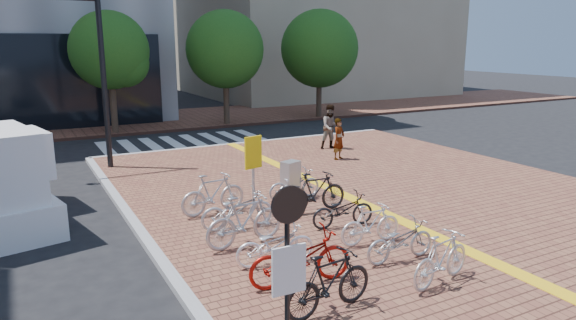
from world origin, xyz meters
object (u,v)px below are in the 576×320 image
bike_4 (237,209)px  yellow_sign (254,159)px  bike_10 (315,192)px  bike_5 (213,194)px  bike_0 (329,282)px  pedestrian_a (339,139)px  pedestrian_b (331,127)px  bike_6 (441,259)px  bike_11 (294,184)px  bike_9 (343,210)px  bike_1 (300,258)px  utility_box (291,180)px  bike_2 (275,244)px  bike_7 (400,241)px  traffic_light_pole (54,42)px  notice_sign (288,259)px  bike_3 (245,220)px  bike_8 (371,224)px

bike_4 → yellow_sign: bearing=-36.2°
bike_10 → bike_5: bearing=67.0°
bike_0 → bike_5: bearing=-7.5°
pedestrian_a → pedestrian_b: 2.03m
bike_6 → bike_11: bike_6 is taller
bike_4 → pedestrian_b: size_ratio=0.97×
bike_9 → bike_6: bearing=-174.4°
bike_1 → pedestrian_a: pedestrian_a is taller
bike_4 → utility_box: 2.76m
bike_11 → pedestrian_b: (4.85, 5.57, 0.50)m
bike_5 → pedestrian_a: (6.53, 3.85, 0.25)m
bike_2 → bike_7: same height
bike_4 → bike_5: 1.32m
bike_6 → pedestrian_a: 10.56m
bike_9 → utility_box: (-0.02, 2.65, 0.13)m
traffic_light_pole → bike_7: bearing=-64.9°
notice_sign → bike_6: bearing=15.3°
bike_11 → bike_3: bearing=131.2°
bike_9 → bike_5: bearing=52.6°
notice_sign → traffic_light_pole: bearing=96.4°
bike_11 → pedestrian_b: bearing=-43.3°
bike_7 → bike_9: bike_7 is taller
bike_3 → pedestrian_b: (7.49, 8.07, 0.35)m
bike_5 → utility_box: utility_box is taller
bike_9 → traffic_light_pole: (-5.43, 9.19, 4.02)m
pedestrian_b → notice_sign: bearing=-112.3°
bike_0 → pedestrian_a: 11.63m
bike_5 → bike_1: bearing=174.0°
bike_3 → bike_9: 2.59m
bike_3 → bike_8: bearing=-124.4°
bike_5 → notice_sign: size_ratio=0.68×
bike_10 → bike_11: (0.06, 1.26, -0.11)m
bike_1 → utility_box: size_ratio=1.81×
bike_2 → bike_4: bike_4 is taller
bike_6 → utility_box: 6.06m
bike_7 → utility_box: (0.07, 4.88, 0.12)m
bike_2 → bike_4: bearing=4.9°
bike_10 → notice_sign: 7.04m
bike_8 → bike_7: bearing=-177.8°
bike_2 → bike_10: bearing=-36.3°
bike_7 → notice_sign: 4.60m
bike_8 → pedestrian_a: bearing=-25.7°
utility_box → bike_4: bearing=-146.5°
bike_4 → utility_box: bearing=-52.6°
bike_1 → pedestrian_a: 10.68m
bike_6 → pedestrian_a: pedestrian_a is taller
bike_7 → traffic_light_pole: bearing=26.6°
bike_1 → pedestrian_b: (7.34, 10.31, 0.41)m
bike_10 → bike_4: bearing=96.2°
bike_5 → bike_11: size_ratio=1.09×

